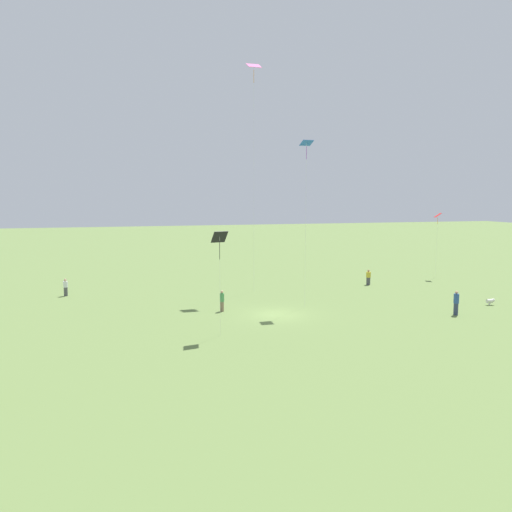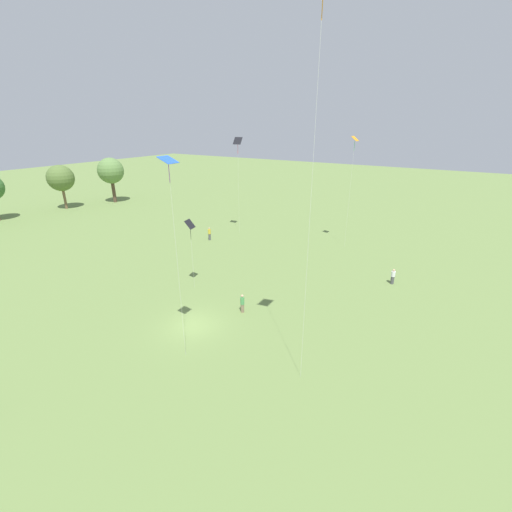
{
  "view_description": "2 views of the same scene",
  "coord_description": "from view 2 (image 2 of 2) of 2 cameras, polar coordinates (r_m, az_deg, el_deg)",
  "views": [
    {
      "loc": [
        11.6,
        36.4,
        9.22
      ],
      "look_at": [
        1.38,
        -0.98,
        4.55
      ],
      "focal_mm": 35.0,
      "sensor_mm": 36.0,
      "label": 1
    },
    {
      "loc": [
        -17.64,
        -16.9,
        15.46
      ],
      "look_at": [
        5.06,
        -2.87,
        5.01
      ],
      "focal_mm": 24.0,
      "sensor_mm": 36.0,
      "label": 2
    }
  ],
  "objects": [
    {
      "name": "kite_6",
      "position": [
        49.44,
        -3.07,
        18.18
      ],
      "size": [
        0.88,
        1.26,
        13.58
      ],
      "rotation": [
        0.0,
        0.0,
        4.06
      ],
      "color": "black",
      "rests_on": "ground_plane"
    },
    {
      "name": "ground_plane",
      "position": [
        28.91,
        -10.37,
        -11.34
      ],
      "size": [
        240.0,
        240.0,
        0.0
      ],
      "primitive_type": "plane",
      "color": "olive"
    },
    {
      "name": "kite_0",
      "position": [
        32.77,
        -10.93,
        4.94
      ],
      "size": [
        1.1,
        0.84,
        6.96
      ],
      "rotation": [
        0.0,
        0.0,
        5.71
      ],
      "color": "black",
      "rests_on": "ground_plane"
    },
    {
      "name": "person_2",
      "position": [
        37.6,
        21.85,
        -3.2
      ],
      "size": [
        0.57,
        0.57,
        1.62
      ],
      "rotation": [
        0.0,
        0.0,
        2.34
      ],
      "color": "#4C4C51",
      "rests_on": "ground_plane"
    },
    {
      "name": "person_0",
      "position": [
        29.87,
        -2.29,
        -7.89
      ],
      "size": [
        0.46,
        0.46,
        1.71
      ],
      "rotation": [
        0.0,
        0.0,
        3.54
      ],
      "color": "#847056",
      "rests_on": "ground_plane"
    },
    {
      "name": "tree_6",
      "position": [
        76.67,
        -23.06,
        12.91
      ],
      "size": [
        5.09,
        5.09,
        8.95
      ],
      "color": "brown",
      "rests_on": "ground_plane"
    },
    {
      "name": "tree_5",
      "position": [
        74.73,
        -29.79,
        11.19
      ],
      "size": [
        4.8,
        4.8,
        8.19
      ],
      "color": "brown",
      "rests_on": "ground_plane"
    },
    {
      "name": "kite_5",
      "position": [
        45.1,
        16.1,
        17.45
      ],
      "size": [
        0.95,
        0.78,
        13.92
      ],
      "rotation": [
        0.0,
        0.0,
        5.4
      ],
      "color": "orange",
      "rests_on": "ground_plane"
    },
    {
      "name": "person_1",
      "position": [
        48.41,
        -7.77,
        3.69
      ],
      "size": [
        0.52,
        0.52,
        1.81
      ],
      "rotation": [
        0.0,
        0.0,
        5.27
      ],
      "color": "#4C4C51",
      "rests_on": "ground_plane"
    },
    {
      "name": "kite_2",
      "position": [
        20.95,
        -14.31,
        13.71
      ],
      "size": [
        0.97,
        0.91,
        13.66
      ],
      "rotation": [
        0.0,
        0.0,
        5.54
      ],
      "color": "blue",
      "rests_on": "ground_plane"
    }
  ]
}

